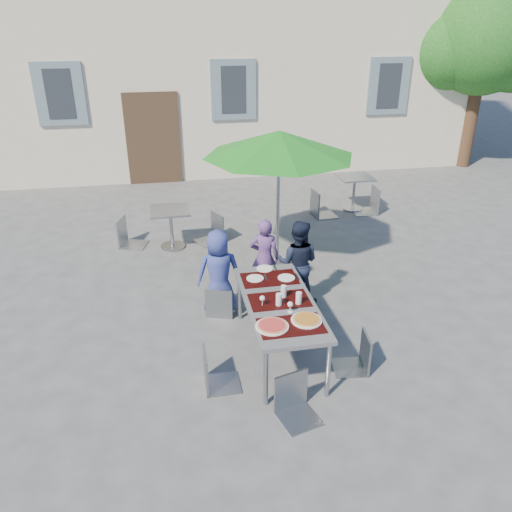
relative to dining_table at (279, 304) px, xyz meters
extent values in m
plane|color=#4A4A4C|center=(0.61, 0.06, -0.70)|extent=(90.00, 90.00, 0.00)
cube|color=beige|center=(0.61, 11.56, 2.80)|extent=(13.00, 8.00, 7.00)
cube|color=#3F2D1E|center=(-1.39, 7.53, 0.40)|extent=(1.30, 0.06, 2.20)
cube|color=slate|center=(-3.39, 7.53, 1.50)|extent=(1.10, 0.06, 1.40)
cube|color=#262B33|center=(-3.39, 7.51, 1.50)|extent=(0.60, 0.04, 1.10)
cube|color=slate|center=(0.61, 7.53, 1.50)|extent=(1.10, 0.06, 1.40)
cube|color=#262B33|center=(0.61, 7.51, 1.50)|extent=(0.60, 0.04, 1.10)
cube|color=slate|center=(4.61, 7.53, 1.50)|extent=(1.10, 0.06, 1.40)
cube|color=#262B33|center=(4.61, 7.51, 1.50)|extent=(0.60, 0.04, 1.10)
cylinder|color=#452D1D|center=(7.11, 7.56, 0.70)|extent=(0.36, 0.36, 2.80)
sphere|color=#155016|center=(7.11, 7.56, 2.60)|extent=(2.80, 2.80, 2.80)
sphere|color=#155016|center=(6.31, 7.86, 2.30)|extent=(2.00, 2.00, 2.00)
sphere|color=#155016|center=(7.31, 8.16, 3.10)|extent=(1.80, 1.80, 1.80)
cube|color=#434247|center=(0.00, 0.00, 0.03)|extent=(0.80, 1.85, 0.05)
cylinder|color=#91969C|center=(-0.34, -0.86, -0.35)|extent=(0.05, 0.05, 0.70)
cylinder|color=#91969C|center=(0.34, -0.86, -0.35)|extent=(0.05, 0.05, 0.70)
cylinder|color=#91969C|center=(-0.34, 0.86, -0.35)|extent=(0.05, 0.05, 0.70)
cylinder|color=#91969C|center=(0.34, 0.86, -0.35)|extent=(0.05, 0.05, 0.70)
cube|color=black|center=(0.00, -0.55, 0.06)|extent=(0.70, 0.42, 0.01)
cube|color=black|center=(0.00, 0.00, 0.06)|extent=(0.70, 0.42, 0.01)
cube|color=black|center=(0.00, 0.55, 0.06)|extent=(0.70, 0.42, 0.01)
cylinder|color=white|center=(-0.21, -0.54, 0.07)|extent=(0.36, 0.36, 0.01)
cylinder|color=tan|center=(-0.21, -0.54, 0.08)|extent=(0.32, 0.32, 0.01)
cylinder|color=#A4120F|center=(-0.21, -0.54, 0.09)|extent=(0.28, 0.28, 0.01)
cylinder|color=white|center=(0.19, -0.49, 0.07)|extent=(0.34, 0.34, 0.01)
cylinder|color=tan|center=(0.19, -0.49, 0.08)|extent=(0.30, 0.30, 0.01)
cylinder|color=#95390A|center=(0.19, -0.49, 0.09)|extent=(0.26, 0.26, 0.01)
cylinder|color=silver|center=(-0.03, -0.11, 0.13)|extent=(0.07, 0.07, 0.15)
cylinder|color=silver|center=(0.07, 0.07, 0.13)|extent=(0.07, 0.07, 0.15)
cylinder|color=silver|center=(0.20, -0.12, 0.13)|extent=(0.07, 0.07, 0.15)
cylinder|color=silver|center=(-0.22, -0.08, 0.06)|extent=(0.06, 0.06, 0.00)
cylinder|color=silver|center=(-0.22, -0.08, 0.09)|extent=(0.01, 0.01, 0.08)
sphere|color=silver|center=(-0.22, -0.08, 0.15)|extent=(0.06, 0.06, 0.06)
cylinder|color=silver|center=(0.06, -0.27, 0.06)|extent=(0.06, 0.06, 0.00)
cylinder|color=silver|center=(0.06, -0.27, 0.09)|extent=(0.01, 0.01, 0.08)
sphere|color=silver|center=(0.06, -0.27, 0.15)|extent=(0.06, 0.06, 0.06)
cylinder|color=white|center=(-0.18, 0.58, 0.06)|extent=(0.22, 0.22, 0.01)
cube|color=#979A9E|center=(-0.04, 0.58, 0.06)|extent=(0.02, 0.18, 0.00)
cylinder|color=white|center=(0.21, 0.52, 0.06)|extent=(0.22, 0.22, 0.01)
cube|color=#979A9E|center=(0.35, 0.52, 0.06)|extent=(0.02, 0.18, 0.00)
cylinder|color=white|center=(0.00, 0.82, 0.06)|extent=(0.22, 0.22, 0.01)
cube|color=#979A9E|center=(0.14, 0.82, 0.06)|extent=(0.02, 0.18, 0.00)
imported|color=#323D8A|center=(-0.58, 1.11, -0.08)|extent=(0.60, 0.40, 1.23)
imported|color=#5B3A77|center=(0.13, 1.48, -0.10)|extent=(0.51, 0.42, 1.20)
imported|color=#161C32|center=(0.54, 1.16, -0.07)|extent=(0.70, 0.57, 1.26)
cube|color=gray|center=(-0.56, 1.09, -0.30)|extent=(0.47, 0.47, 0.03)
cube|color=gray|center=(-0.62, 0.92, -0.07)|extent=(0.36, 0.14, 0.44)
cylinder|color=gray|center=(-0.36, 1.19, -0.50)|extent=(0.02, 0.02, 0.39)
cylinder|color=gray|center=(-0.66, 1.30, -0.50)|extent=(0.02, 0.02, 0.39)
cylinder|color=gray|center=(-0.46, 0.89, -0.50)|extent=(0.02, 0.02, 0.39)
cylinder|color=gray|center=(-0.77, 0.99, -0.50)|extent=(0.02, 0.02, 0.39)
cube|color=gray|center=(0.09, 1.07, -0.28)|extent=(0.41, 0.41, 0.03)
cube|color=gray|center=(0.08, 0.88, -0.05)|extent=(0.39, 0.05, 0.46)
cylinder|color=gray|center=(0.27, 1.22, -0.49)|extent=(0.02, 0.02, 0.41)
cylinder|color=gray|center=(-0.06, 1.24, -0.49)|extent=(0.02, 0.02, 0.41)
cylinder|color=gray|center=(0.25, 0.89, -0.49)|extent=(0.02, 0.02, 0.41)
cylinder|color=gray|center=(-0.09, 0.91, -0.49)|extent=(0.02, 0.02, 0.41)
cube|color=gray|center=(0.40, 1.03, -0.24)|extent=(0.52, 0.52, 0.03)
cube|color=gray|center=(0.35, 0.83, 0.01)|extent=(0.42, 0.14, 0.51)
cylinder|color=gray|center=(0.63, 1.16, -0.47)|extent=(0.02, 0.02, 0.45)
cylinder|color=gray|center=(0.27, 1.25, -0.47)|extent=(0.02, 0.02, 0.45)
cylinder|color=gray|center=(0.53, 0.81, -0.47)|extent=(0.02, 0.02, 0.45)
cylinder|color=gray|center=(0.18, 0.90, -0.47)|extent=(0.02, 0.02, 0.45)
cube|color=gray|center=(-0.75, -0.47, -0.28)|extent=(0.39, 0.39, 0.03)
cube|color=gray|center=(-0.94, -0.46, -0.05)|extent=(0.03, 0.39, 0.46)
cylinder|color=gray|center=(-0.58, -0.63, -0.49)|extent=(0.02, 0.02, 0.41)
cylinder|color=gray|center=(-0.58, -0.30, -0.49)|extent=(0.02, 0.02, 0.41)
cylinder|color=gray|center=(-0.92, -0.63, -0.49)|extent=(0.02, 0.02, 0.41)
cylinder|color=gray|center=(-0.92, -0.30, -0.49)|extent=(0.02, 0.02, 0.41)
cube|color=gray|center=(0.75, -0.45, -0.29)|extent=(0.43, 0.43, 0.03)
cube|color=gray|center=(0.93, -0.48, -0.06)|extent=(0.08, 0.38, 0.45)
cylinder|color=gray|center=(0.61, -0.27, -0.50)|extent=(0.02, 0.02, 0.40)
cylinder|color=gray|center=(0.57, -0.59, -0.50)|extent=(0.02, 0.02, 0.40)
cylinder|color=gray|center=(0.94, -0.31, -0.50)|extent=(0.02, 0.02, 0.40)
cylinder|color=gray|center=(0.89, -0.64, -0.50)|extent=(0.02, 0.02, 0.40)
cube|color=gray|center=(-0.05, -1.15, -0.28)|extent=(0.47, 0.47, 0.03)
cube|color=gray|center=(-0.09, -0.97, -0.05)|extent=(0.38, 0.13, 0.46)
cylinder|color=gray|center=(-0.16, -1.35, -0.49)|extent=(0.02, 0.02, 0.40)
cylinder|color=gray|center=(0.16, -1.26, -0.49)|extent=(0.02, 0.02, 0.40)
cylinder|color=gray|center=(-0.25, -1.03, -0.49)|extent=(0.02, 0.02, 0.40)
cylinder|color=gray|center=(0.07, -0.95, -0.49)|extent=(0.02, 0.02, 0.40)
cylinder|color=#979A9E|center=(0.59, 2.61, -0.65)|extent=(0.50, 0.50, 0.09)
cylinder|color=#91969C|center=(0.59, 2.61, 0.32)|extent=(0.06, 0.06, 2.04)
cone|color=#1C7E1E|center=(0.59, 2.61, 1.30)|extent=(2.42, 2.42, 0.40)
cylinder|color=#979A9E|center=(-1.16, 3.45, -0.68)|extent=(0.44, 0.44, 0.04)
cylinder|color=#91969C|center=(-1.16, 3.45, -0.36)|extent=(0.06, 0.06, 0.68)
cube|color=#91969C|center=(-1.16, 3.45, 0.01)|extent=(0.68, 0.68, 0.04)
cube|color=#93989E|center=(-1.84, 3.67, -0.23)|extent=(0.55, 0.55, 0.03)
cube|color=#93989E|center=(-2.04, 3.73, 0.03)|extent=(0.16, 0.43, 0.52)
cylinder|color=#93989E|center=(-1.72, 3.44, -0.47)|extent=(0.02, 0.02, 0.46)
cylinder|color=#93989E|center=(-1.61, 3.79, -0.47)|extent=(0.02, 0.02, 0.46)
cylinder|color=#93989E|center=(-2.08, 3.55, -0.47)|extent=(0.02, 0.02, 0.46)
cylinder|color=#93989E|center=(-1.97, 3.90, -0.47)|extent=(0.02, 0.02, 0.46)
cube|color=gray|center=(-0.50, 3.57, -0.23)|extent=(0.57, 0.57, 0.03)
cube|color=gray|center=(-0.31, 3.65, 0.02)|extent=(0.20, 0.41, 0.51)
cylinder|color=gray|center=(-0.74, 3.66, -0.47)|extent=(0.02, 0.02, 0.45)
cylinder|color=gray|center=(-0.59, 3.32, -0.47)|extent=(0.02, 0.02, 0.45)
cylinder|color=gray|center=(-0.40, 3.81, -0.47)|extent=(0.02, 0.02, 0.45)
cylinder|color=gray|center=(-0.25, 3.47, -0.47)|extent=(0.02, 0.02, 0.45)
cylinder|color=#979A9E|center=(2.76, 4.73, -0.68)|extent=(0.44, 0.44, 0.04)
cylinder|color=#91969C|center=(2.76, 4.73, -0.35)|extent=(0.06, 0.06, 0.69)
cube|color=#91969C|center=(2.76, 4.73, 0.03)|extent=(0.69, 0.69, 0.04)
cube|color=gray|center=(2.04, 4.48, -0.19)|extent=(0.50, 0.50, 0.03)
cube|color=gray|center=(1.82, 4.46, 0.09)|extent=(0.07, 0.47, 0.56)
cylinder|color=gray|center=(2.26, 4.29, -0.45)|extent=(0.02, 0.02, 0.49)
cylinder|color=gray|center=(2.23, 4.69, -0.45)|extent=(0.02, 0.02, 0.49)
cylinder|color=gray|center=(1.86, 4.26, -0.45)|extent=(0.02, 0.02, 0.49)
cylinder|color=gray|center=(1.83, 4.66, -0.45)|extent=(0.02, 0.02, 0.49)
cube|color=gray|center=(2.93, 4.49, -0.21)|extent=(0.48, 0.48, 0.03)
cube|color=gray|center=(3.15, 4.48, 0.07)|extent=(0.06, 0.46, 0.54)
cylinder|color=gray|center=(2.75, 4.69, -0.46)|extent=(0.02, 0.02, 0.48)
cylinder|color=gray|center=(2.73, 4.30, -0.46)|extent=(0.02, 0.02, 0.48)
cylinder|color=gray|center=(3.14, 4.67, -0.46)|extent=(0.02, 0.02, 0.48)
cylinder|color=gray|center=(3.12, 4.28, -0.46)|extent=(0.02, 0.02, 0.48)
camera|label=1|loc=(-1.22, -4.93, 3.04)|focal=35.00mm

